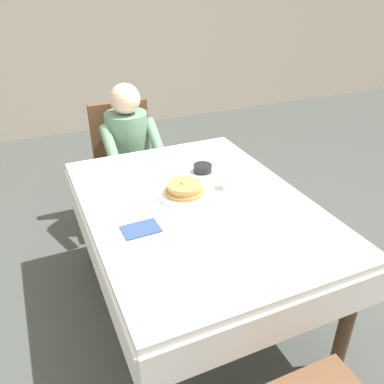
# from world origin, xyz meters

# --- Properties ---
(ground_plane) EXTENTS (14.00, 14.00, 0.00)m
(ground_plane) POSITION_xyz_m (0.00, 0.00, 0.00)
(ground_plane) COLOR #474C47
(dining_table_main) EXTENTS (1.12, 1.52, 0.74)m
(dining_table_main) POSITION_xyz_m (0.00, 0.00, 0.65)
(dining_table_main) COLOR white
(dining_table_main) RESTS_ON ground
(chair_diner) EXTENTS (0.44, 0.45, 0.93)m
(chair_diner) POSITION_xyz_m (-0.07, 1.17, 0.53)
(chair_diner) COLOR brown
(chair_diner) RESTS_ON ground
(diner_person) EXTENTS (0.40, 0.43, 1.12)m
(diner_person) POSITION_xyz_m (-0.07, 1.01, 0.67)
(diner_person) COLOR gray
(diner_person) RESTS_ON ground
(plate_breakfast) EXTENTS (0.28, 0.28, 0.02)m
(plate_breakfast) POSITION_xyz_m (-0.03, 0.09, 0.75)
(plate_breakfast) COLOR white
(plate_breakfast) RESTS_ON dining_table_main
(breakfast_stack) EXTENTS (0.20, 0.20, 0.07)m
(breakfast_stack) POSITION_xyz_m (-0.03, 0.09, 0.78)
(breakfast_stack) COLOR tan
(breakfast_stack) RESTS_ON plate_breakfast
(cup_coffee) EXTENTS (0.11, 0.08, 0.08)m
(cup_coffee) POSITION_xyz_m (0.22, 0.07, 0.78)
(cup_coffee) COLOR white
(cup_coffee) RESTS_ON dining_table_main
(bowl_butter) EXTENTS (0.11, 0.11, 0.04)m
(bowl_butter) POSITION_xyz_m (0.18, 0.31, 0.76)
(bowl_butter) COLOR black
(bowl_butter) RESTS_ON dining_table_main
(fork_left_of_plate) EXTENTS (0.03, 0.18, 0.00)m
(fork_left_of_plate) POSITION_xyz_m (-0.22, 0.07, 0.74)
(fork_left_of_plate) COLOR silver
(fork_left_of_plate) RESTS_ON dining_table_main
(knife_right_of_plate) EXTENTS (0.03, 0.20, 0.00)m
(knife_right_of_plate) POSITION_xyz_m (0.16, 0.07, 0.74)
(knife_right_of_plate) COLOR silver
(knife_right_of_plate) RESTS_ON dining_table_main
(spoon_near_edge) EXTENTS (0.15, 0.04, 0.00)m
(spoon_near_edge) POSITION_xyz_m (-0.06, -0.22, 0.74)
(spoon_near_edge) COLOR silver
(spoon_near_edge) RESTS_ON dining_table_main
(napkin_folded) EXTENTS (0.17, 0.12, 0.01)m
(napkin_folded) POSITION_xyz_m (-0.34, -0.12, 0.74)
(napkin_folded) COLOR #334C7F
(napkin_folded) RESTS_ON dining_table_main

